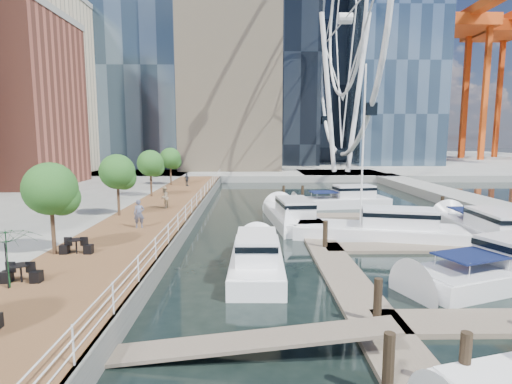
{
  "coord_description": "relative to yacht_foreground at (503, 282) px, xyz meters",
  "views": [
    {
      "loc": [
        -1.6,
        -15.6,
        6.77
      ],
      "look_at": [
        -1.14,
        12.21,
        3.0
      ],
      "focal_mm": 28.0,
      "sensor_mm": 36.0,
      "label": 1
    }
  ],
  "objects": [
    {
      "name": "street_trees",
      "position": [
        -21.79,
        11.66,
        4.29
      ],
      "size": [
        2.6,
        42.6,
        4.6
      ],
      "color": "#3F2B1C",
      "rests_on": "ground"
    },
    {
      "name": "floating_docks",
      "position": [
        -2.42,
        7.64,
        0.49
      ],
      "size": [
        16.0,
        34.0,
        2.6
      ],
      "color": "#6D6051",
      "rests_on": "ground"
    },
    {
      "name": "pedestrian_near",
      "position": [
        -19.14,
        7.52,
        1.92
      ],
      "size": [
        0.75,
        0.57,
        1.83
      ],
      "primitive_type": "imported",
      "rotation": [
        0.0,
        0.0,
        0.22
      ],
      "color": "#4F5369",
      "rests_on": "boardwalk"
    },
    {
      "name": "boardwalk",
      "position": [
        -19.39,
        12.66,
        0.5
      ],
      "size": [
        6.0,
        60.0,
        1.0
      ],
      "primitive_type": "cube",
      "color": "brown",
      "rests_on": "ground"
    },
    {
      "name": "port_cranes",
      "position": [
        57.28,
        93.32,
        20.0
      ],
      "size": [
        40.0,
        52.0,
        38.0
      ],
      "color": "#D84C14",
      "rests_on": "ground"
    },
    {
      "name": "cafe_tables",
      "position": [
        -20.79,
        -4.34,
        1.37
      ],
      "size": [
        2.5,
        13.7,
        0.74
      ],
      "color": "black",
      "rests_on": "ground"
    },
    {
      "name": "seawall",
      "position": [
        -16.39,
        12.66,
        0.5
      ],
      "size": [
        0.25,
        60.0,
        1.0
      ],
      "primitive_type": "cube",
      "color": "#595954",
      "rests_on": "ground"
    },
    {
      "name": "land_far",
      "position": [
        -10.39,
        99.66,
        0.5
      ],
      "size": [
        200.0,
        114.0,
        1.0
      ],
      "primitive_type": "cube",
      "color": "gray",
      "rests_on": "ground"
    },
    {
      "name": "moored_yachts",
      "position": [
        -3.67,
        8.25,
        0.0
      ],
      "size": [
        18.76,
        33.82,
        11.5
      ],
      "color": "white",
      "rests_on": "ground"
    },
    {
      "name": "railing",
      "position": [
        -16.49,
        12.66,
        1.52
      ],
      "size": [
        0.1,
        60.0,
        1.05
      ],
      "primitive_type": null,
      "color": "white",
      "rests_on": "boardwalk"
    },
    {
      "name": "pedestrian_far",
      "position": [
        -19.55,
        30.16,
        1.8
      ],
      "size": [
        0.98,
        0.88,
        1.6
      ],
      "primitive_type": "imported",
      "rotation": [
        0.0,
        0.0,
        2.49
      ],
      "color": "#343941",
      "rests_on": "boardwalk"
    },
    {
      "name": "pier",
      "position": [
        3.61,
        49.66,
        0.5
      ],
      "size": [
        14.0,
        12.0,
        1.0
      ],
      "primitive_type": "cube",
      "color": "gray",
      "rests_on": "ground"
    },
    {
      "name": "ferris_wheel",
      "position": [
        3.61,
        49.66,
        25.92
      ],
      "size": [
        5.8,
        45.6,
        47.8
      ],
      "color": "white",
      "rests_on": "ground"
    },
    {
      "name": "breakwater",
      "position": [
        9.61,
        17.66,
        0.5
      ],
      "size": [
        4.0,
        60.0,
        1.0
      ],
      "primitive_type": "cube",
      "color": "gray",
      "rests_on": "ground"
    },
    {
      "name": "ground",
      "position": [
        -10.39,
        -2.34,
        0.0
      ],
      "size": [
        520.0,
        520.0,
        0.0
      ],
      "primitive_type": "plane",
      "color": "black",
      "rests_on": "ground"
    },
    {
      "name": "yacht_foreground",
      "position": [
        0.0,
        0.0,
        0.0
      ],
      "size": [
        11.09,
        6.47,
        2.15
      ],
      "primitive_type": null,
      "rotation": [
        0.0,
        0.0,
        1.93
      ],
      "color": "silver",
      "rests_on": "ground"
    },
    {
      "name": "pedestrian_mid",
      "position": [
        -19.03,
        14.72,
        1.9
      ],
      "size": [
        0.85,
        1.0,
        1.8
      ],
      "primitive_type": "imported",
      "rotation": [
        0.0,
        0.0,
        -1.77
      ],
      "color": "gray",
      "rests_on": "boardwalk"
    }
  ]
}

